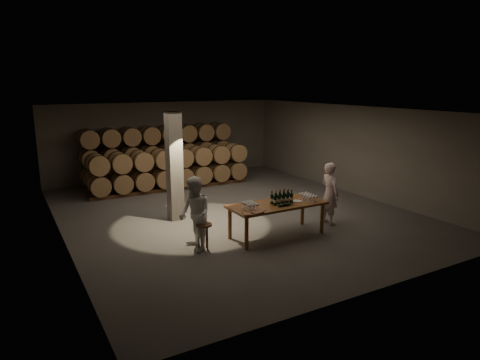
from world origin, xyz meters
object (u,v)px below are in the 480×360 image
notebook_near (257,212)px  person_woman (195,214)px  plate (297,201)px  bottle_cluster (282,198)px  tasting_table (277,207)px  person_man (330,193)px  stool (204,229)px

notebook_near → person_woman: size_ratio=0.15×
notebook_near → plate: bearing=2.1°
plate → notebook_near: size_ratio=0.96×
bottle_cluster → person_woman: size_ratio=0.34×
tasting_table → bottle_cluster: (0.12, -0.03, 0.23)m
notebook_near → person_man: 2.85m
person_man → person_woman: (-4.17, 0.06, 0.01)m
plate → stool: bearing=176.1°
person_man → tasting_table: bearing=93.9°
person_woman → tasting_table: bearing=86.8°
bottle_cluster → stool: (-2.20, 0.11, -0.49)m
notebook_near → person_man: (2.79, 0.56, -0.01)m
tasting_table → person_man: size_ratio=1.44×
tasting_table → notebook_near: size_ratio=9.34×
stool → person_woman: 0.43m
bottle_cluster → notebook_near: bearing=-157.7°
bottle_cluster → stool: bottle_cluster is taller
stool → person_woman: bearing=154.2°
notebook_near → stool: (-1.18, 0.53, -0.38)m
person_man → plate: bearing=99.7°
notebook_near → person_man: bearing=0.2°
bottle_cluster → notebook_near: size_ratio=2.19×
tasting_table → bottle_cluster: bottle_cluster is taller
plate → person_woman: bearing=174.6°
person_man → person_woman: bearing=89.6°
tasting_table → person_man: 1.90m
plate → person_man: 1.33m
tasting_table → notebook_near: notebook_near is taller
plate → notebook_near: (-1.48, -0.35, 0.01)m
tasting_table → person_woman: size_ratio=1.43×
person_man → person_woman: size_ratio=0.99×
plate → stool: 2.69m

